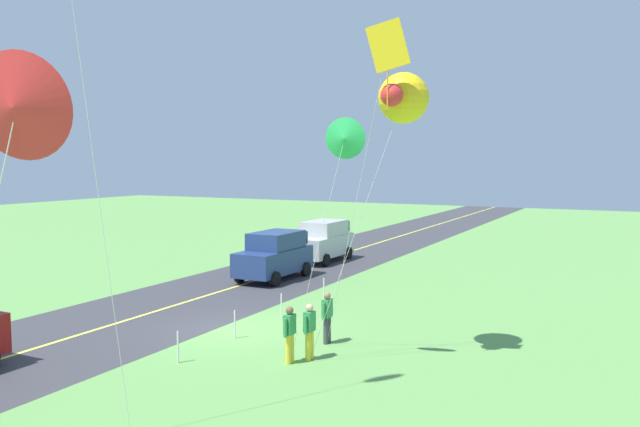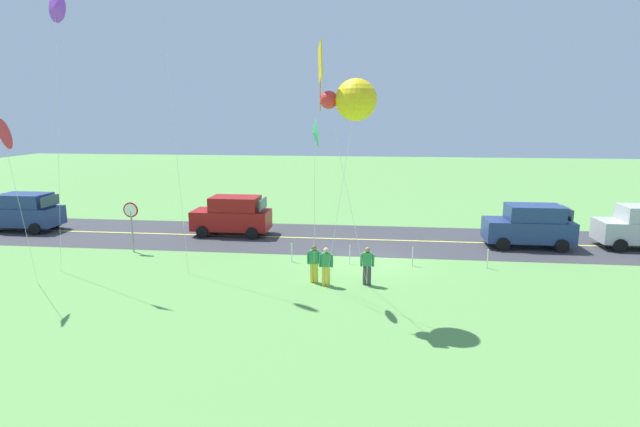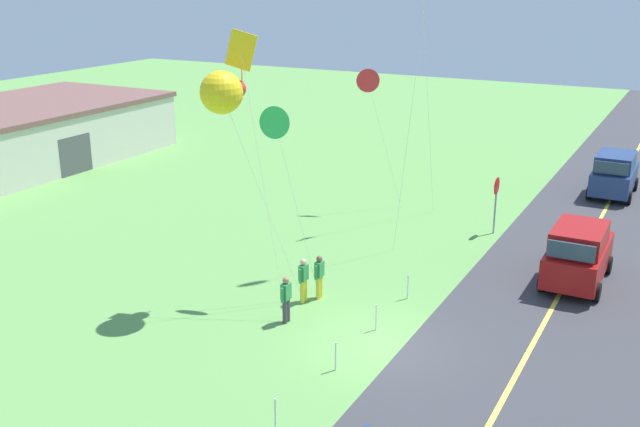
{
  "view_description": "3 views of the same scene",
  "coord_description": "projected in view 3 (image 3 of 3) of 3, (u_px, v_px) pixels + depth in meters",
  "views": [
    {
      "loc": [
        17.11,
        12.14,
        5.64
      ],
      "look_at": [
        0.53,
        3.59,
        4.06
      ],
      "focal_mm": 35.71,
      "sensor_mm": 36.0,
      "label": 1
    },
    {
      "loc": [
        -0.35,
        23.05,
        6.85
      ],
      "look_at": [
        1.96,
        2.87,
        2.8
      ],
      "focal_mm": 27.95,
      "sensor_mm": 36.0,
      "label": 2
    },
    {
      "loc": [
        -19.04,
        -7.82,
        10.96
      ],
      "look_at": [
        1.24,
        2.97,
        3.49
      ],
      "focal_mm": 41.52,
      "sensor_mm": 36.0,
      "label": 3
    }
  ],
  "objects": [
    {
      "name": "person_adult_near",
      "position": [
        304.0,
        279.0,
        25.65
      ],
      "size": [
        0.58,
        0.22,
        1.6
      ],
      "rotation": [
        0.0,
        0.0,
        1.88
      ],
      "color": "yellow",
      "rests_on": "ground"
    },
    {
      "name": "warehouse_distant",
      "position": [
        13.0,
        135.0,
        44.14
      ],
      "size": [
        18.36,
        10.2,
        3.5
      ],
      "color": "beige",
      "rests_on": "ground"
    },
    {
      "name": "person_adult_companion",
      "position": [
        286.0,
        298.0,
        24.14
      ],
      "size": [
        0.58,
        0.22,
        1.6
      ],
      "rotation": [
        0.0,
        0.0,
        5.01
      ],
      "color": "#3F3F47",
      "rests_on": "ground"
    },
    {
      "name": "fence_post_3",
      "position": [
        408.0,
        287.0,
        26.02
      ],
      "size": [
        0.05,
        0.05,
        0.9
      ],
      "primitive_type": "cylinder",
      "color": "silver",
      "rests_on": "ground"
    },
    {
      "name": "asphalt_road",
      "position": [
        515.0,
        377.0,
        21.08
      ],
      "size": [
        120.0,
        7.0,
        0.0
      ],
      "primitive_type": "cube",
      "color": "#38383D",
      "rests_on": "ground"
    },
    {
      "name": "road_centre_stripe",
      "position": [
        515.0,
        377.0,
        21.08
      ],
      "size": [
        120.0,
        0.16,
        0.0
      ],
      "primitive_type": "cube",
      "color": "#E5E04C",
      "rests_on": "asphalt_road"
    },
    {
      "name": "car_suv_foreground",
      "position": [
        578.0,
        253.0,
        27.18
      ],
      "size": [
        4.4,
        2.12,
        2.24
      ],
      "color": "maroon",
      "rests_on": "ground"
    },
    {
      "name": "fence_post_0",
      "position": [
        275.0,
        414.0,
        18.49
      ],
      "size": [
        0.05,
        0.05,
        0.9
      ],
      "primitive_type": "cylinder",
      "color": "silver",
      "rests_on": "ground"
    },
    {
      "name": "kite_yellow_high",
      "position": [
        275.0,
        123.0,
        24.79
      ],
      "size": [
        0.46,
        2.12,
        6.76
      ],
      "color": "silver",
      "rests_on": "ground"
    },
    {
      "name": "kite_red_low",
      "position": [
        223.0,
        92.0,
        23.7
      ],
      "size": [
        1.93,
        2.99,
        8.03
      ],
      "color": "silver",
      "rests_on": "ground"
    },
    {
      "name": "stop_sign",
      "position": [
        496.0,
        194.0,
        32.18
      ],
      "size": [
        0.76,
        0.08,
        2.56
      ],
      "color": "gray",
      "rests_on": "ground"
    },
    {
      "name": "ground_plane",
      "position": [
        386.0,
        347.0,
        22.88
      ],
      "size": [
        120.0,
        120.0,
        0.1
      ],
      "primitive_type": "cube",
      "color": "#60994C"
    },
    {
      "name": "fence_post_1",
      "position": [
        336.0,
        356.0,
        21.3
      ],
      "size": [
        0.05,
        0.05,
        0.9
      ],
      "primitive_type": "cylinder",
      "color": "silver",
      "rests_on": "ground"
    },
    {
      "name": "person_child_watcher",
      "position": [
        319.0,
        275.0,
        25.95
      ],
      "size": [
        0.58,
        0.22,
        1.6
      ],
      "rotation": [
        0.0,
        0.0,
        4.02
      ],
      "color": "yellow",
      "rests_on": "ground"
    },
    {
      "name": "car_parked_east_far",
      "position": [
        614.0,
        173.0,
        38.05
      ],
      "size": [
        4.4,
        2.12,
        2.24
      ],
      "color": "navy",
      "rests_on": "ground"
    },
    {
      "name": "fence_post_2",
      "position": [
        376.0,
        317.0,
        23.72
      ],
      "size": [
        0.05,
        0.05,
        0.9
      ],
      "primitive_type": "cylinder",
      "color": "silver",
      "rests_on": "ground"
    },
    {
      "name": "kite_blue_mid",
      "position": [
        242.0,
        55.0,
        24.28
      ],
      "size": [
        1.79,
        3.14,
        9.26
      ],
      "color": "silver",
      "rests_on": "ground"
    },
    {
      "name": "kite_orange_near",
      "position": [
        368.0,
        81.0,
        34.71
      ],
      "size": [
        0.93,
        2.23,
        6.72
      ],
      "color": "silver",
      "rests_on": "ground"
    }
  ]
}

